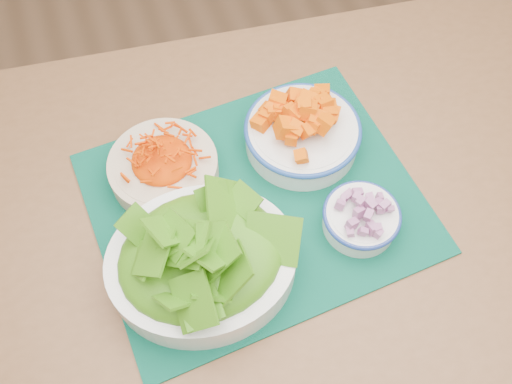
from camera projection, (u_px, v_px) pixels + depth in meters
ground at (269, 272)px, 1.64m from camera, size 4.00×4.00×0.00m
table at (309, 245)px, 0.96m from camera, size 1.37×0.99×0.75m
placemat at (256, 202)px, 0.89m from camera, size 0.52×0.44×0.00m
carrot_bowl at (163, 164)px, 0.89m from camera, size 0.18×0.18×0.07m
squash_bowl at (303, 128)px, 0.91m from camera, size 0.19×0.19×0.10m
lettuce_bowl at (201, 256)px, 0.78m from camera, size 0.29×0.26×0.12m
onion_bowl at (361, 217)px, 0.85m from camera, size 0.12×0.12×0.06m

